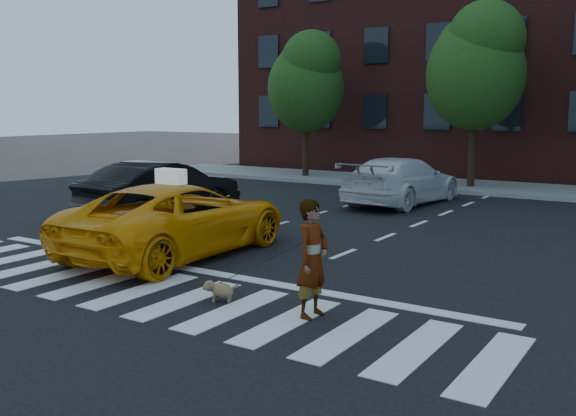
{
  "coord_description": "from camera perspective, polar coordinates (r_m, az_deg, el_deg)",
  "views": [
    {
      "loc": [
        7.92,
        -7.63,
        3.1
      ],
      "look_at": [
        0.91,
        3.26,
        1.1
      ],
      "focal_mm": 40.0,
      "sensor_mm": 36.0,
      "label": 1
    }
  ],
  "objects": [
    {
      "name": "ground",
      "position": [
        11.43,
        -12.89,
        -7.19
      ],
      "size": [
        120.0,
        120.0,
        0.0
      ],
      "primitive_type": "plane",
      "color": "black",
      "rests_on": "ground"
    },
    {
      "name": "crosswalk",
      "position": [
        11.43,
        -12.89,
        -7.16
      ],
      "size": [
        13.0,
        2.4,
        0.01
      ],
      "primitive_type": "cube",
      "color": "silver",
      "rests_on": "ground"
    },
    {
      "name": "stop_line",
      "position": [
        12.55,
        -7.65,
        -5.57
      ],
      "size": [
        12.0,
        0.3,
        0.01
      ],
      "primitive_type": "cube",
      "color": "silver",
      "rests_on": "ground"
    },
    {
      "name": "sidewalk_far",
      "position": [
        26.53,
        15.18,
        1.91
      ],
      "size": [
        30.0,
        4.0,
        0.15
      ],
      "primitive_type": "cube",
      "color": "slate",
      "rests_on": "ground"
    },
    {
      "name": "building",
      "position": [
        33.71,
        19.59,
        13.21
      ],
      "size": [
        26.0,
        10.0,
        12.0
      ],
      "primitive_type": "cube",
      "color": "#4B1D1A",
      "rests_on": "ground"
    },
    {
      "name": "tree_left",
      "position": [
        28.81,
        1.65,
        11.43
      ],
      "size": [
        3.39,
        3.38,
        6.5
      ],
      "color": "black",
      "rests_on": "ground"
    },
    {
      "name": "tree_mid",
      "position": [
        25.77,
        16.42,
        12.32
      ],
      "size": [
        3.69,
        3.69,
        7.1
      ],
      "color": "black",
      "rests_on": "ground"
    },
    {
      "name": "taxi",
      "position": [
        13.96,
        -9.7,
        -0.95
      ],
      "size": [
        2.71,
        5.62,
        1.55
      ],
      "primitive_type": "imported",
      "rotation": [
        0.0,
        0.0,
        3.17
      ],
      "color": "orange",
      "rests_on": "ground"
    },
    {
      "name": "black_sedan",
      "position": [
        18.72,
        -11.2,
        1.61
      ],
      "size": [
        2.0,
        5.06,
        1.64
      ],
      "primitive_type": "imported",
      "rotation": [
        0.0,
        0.0,
        3.09
      ],
      "color": "black",
      "rests_on": "ground"
    },
    {
      "name": "white_suv",
      "position": [
        21.45,
        10.09,
        2.4
      ],
      "size": [
        2.57,
        5.48,
        1.55
      ],
      "primitive_type": "imported",
      "rotation": [
        0.0,
        0.0,
        3.06
      ],
      "color": "silver",
      "rests_on": "ground"
    },
    {
      "name": "woman",
      "position": [
        9.58,
        2.2,
        -4.55
      ],
      "size": [
        0.46,
        0.67,
        1.79
      ],
      "primitive_type": "imported",
      "rotation": [
        0.0,
        0.0,
        1.53
      ],
      "color": "#999999",
      "rests_on": "ground"
    },
    {
      "name": "dog",
      "position": [
        10.56,
        -6.14,
        -7.21
      ],
      "size": [
        0.57,
        0.4,
        0.34
      ],
      "rotation": [
        0.0,
        0.0,
        0.43
      ],
      "color": "olive",
      "rests_on": "ground"
    },
    {
      "name": "taxi_sign",
      "position": [
        13.69,
        -10.37,
        2.79
      ],
      "size": [
        0.66,
        0.3,
        0.32
      ],
      "primitive_type": "cube",
      "rotation": [
        0.0,
        0.0,
        3.17
      ],
      "color": "white",
      "rests_on": "taxi"
    }
  ]
}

